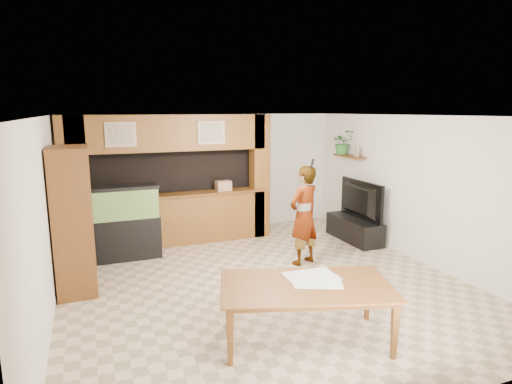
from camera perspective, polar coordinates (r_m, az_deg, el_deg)
name	(u,v)px	position (r m, az deg, el deg)	size (l,w,h in m)	color
floor	(262,282)	(6.94, 0.80, -11.92)	(6.50, 6.50, 0.00)	tan
ceiling	(262,116)	(6.39, 0.86, 10.10)	(6.50, 6.50, 0.00)	white
wall_back	(206,173)	(9.58, -6.64, 2.48)	(6.00, 6.00, 0.00)	silver
wall_left	(45,221)	(6.09, -26.29, -3.43)	(6.50, 6.50, 0.00)	silver
wall_right	(417,189)	(8.15, 20.70, 0.38)	(6.50, 6.50, 0.00)	silver
partition	(169,179)	(8.78, -11.57, 1.65)	(4.20, 0.99, 2.60)	brown
wall_clock	(50,165)	(6.97, -25.82, 3.31)	(0.05, 0.25, 0.25)	black
wall_shelf	(349,156)	(9.53, 12.30, 4.69)	(0.25, 0.90, 0.04)	brown
pantry_cabinet	(73,221)	(6.86, -23.18, -3.52)	(0.54, 0.89, 2.17)	brown
trash_can	(85,274)	(7.02, -21.87, -10.11)	(0.29, 0.29, 0.54)	#B2B2B7
aquarium	(125,223)	(8.13, -17.05, -4.01)	(1.23, 0.46, 1.36)	black
tv_stand	(354,229)	(9.20, 12.97, -4.86)	(0.52, 1.41, 0.47)	black
television	(356,200)	(9.05, 13.14, -1.04)	(1.36, 0.18, 0.79)	black
photo_frame	(356,152)	(9.30, 13.24, 5.28)	(0.03, 0.16, 0.21)	tan
potted_plant	(343,142)	(9.67, 11.49, 6.51)	(0.48, 0.42, 0.53)	#29672A
person	(304,215)	(7.52, 6.40, -3.12)	(0.64, 0.42, 1.75)	#A18C58
microphone	(312,164)	(7.24, 7.50, 3.78)	(0.04, 0.04, 0.17)	black
dining_table	(306,314)	(5.21, 6.74, -15.86)	(1.98, 1.11, 0.70)	brown
newspaper_a	(317,281)	(5.19, 8.16, -11.73)	(0.56, 0.41, 0.01)	silver
newspaper_b	(311,276)	(5.33, 7.36, -11.09)	(0.61, 0.45, 0.01)	silver
counter_box	(223,186)	(8.88, -4.38, 0.83)	(0.31, 0.20, 0.20)	#9E7455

